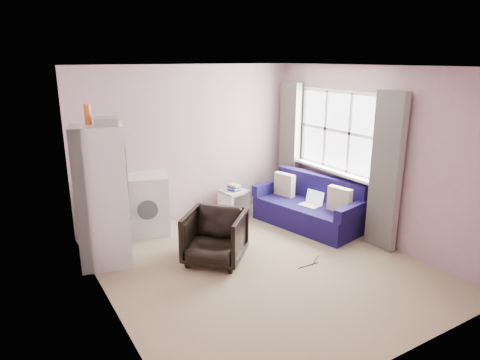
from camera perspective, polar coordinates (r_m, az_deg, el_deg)
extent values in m
cube|color=#968162|center=(5.66, 2.74, -11.40)|extent=(3.80, 4.20, 0.02)
cube|color=silver|center=(5.03, 3.14, 15.01)|extent=(3.80, 4.20, 0.02)
cube|color=#A7848C|center=(7.01, -6.74, 4.83)|extent=(3.80, 0.02, 2.50)
cube|color=#A7848C|center=(3.74, 21.34, -6.26)|extent=(3.80, 0.02, 2.50)
cube|color=#A7848C|center=(4.47, -17.88, -2.30)|extent=(0.02, 4.20, 2.50)
cube|color=#A7848C|center=(6.44, 17.22, 3.22)|extent=(0.02, 4.20, 2.50)
cube|color=white|center=(6.86, 12.93, 6.41)|extent=(0.01, 1.60, 1.20)
imported|color=black|center=(5.62, -3.35, -7.27)|extent=(1.00, 1.00, 0.75)
cube|color=silver|center=(5.69, -17.87, -2.05)|extent=(0.76, 0.76, 1.82)
cube|color=#414448|center=(5.76, -14.52, -4.01)|extent=(0.16, 0.57, 0.02)
cube|color=#414448|center=(5.83, -14.92, 1.55)|extent=(0.03, 0.04, 0.52)
cube|color=silver|center=(5.56, -14.90, 1.63)|extent=(0.11, 0.42, 0.62)
cylinder|color=#CD6229|center=(5.52, -19.65, 8.31)|extent=(0.10, 0.10, 0.25)
cube|color=#9B9A91|center=(5.37, -17.42, 7.47)|extent=(0.34, 0.37, 0.09)
cube|color=silver|center=(6.70, -12.27, -3.04)|extent=(0.80, 0.80, 0.90)
cube|color=#414448|center=(6.56, -12.48, 0.38)|extent=(0.74, 0.73, 0.05)
cylinder|color=#414448|center=(6.39, -12.20, -3.92)|extent=(0.29, 0.11, 0.30)
cube|color=silver|center=(7.19, -0.82, -1.56)|extent=(0.45, 0.45, 0.04)
cube|color=silver|center=(7.31, -0.81, -4.34)|extent=(0.45, 0.45, 0.04)
cube|color=silver|center=(7.15, -1.98, -3.37)|extent=(0.09, 0.40, 0.45)
cube|color=silver|center=(7.36, 0.32, -2.79)|extent=(0.09, 0.40, 0.45)
cube|color=navy|center=(7.18, -0.82, -1.32)|extent=(0.16, 0.21, 0.03)
cube|color=tan|center=(7.18, -0.75, -1.10)|extent=(0.17, 0.22, 0.03)
cube|color=navy|center=(7.16, -0.90, -0.91)|extent=(0.15, 0.20, 0.03)
cube|color=tan|center=(7.16, -0.75, -0.70)|extent=(0.18, 0.22, 0.03)
cube|color=#18104D|center=(6.92, 9.01, -4.56)|extent=(1.13, 1.81, 0.37)
cube|color=#18104D|center=(7.04, 10.71, -0.94)|extent=(0.52, 1.68, 0.41)
cube|color=#18104D|center=(6.40, 14.85, -3.98)|extent=(0.80, 0.30, 0.19)
cube|color=#18104D|center=(7.33, 4.10, -0.93)|extent=(0.80, 0.30, 0.19)
cube|color=beige|center=(6.54, 13.13, -2.56)|extent=(0.19, 0.39, 0.37)
cube|color=beige|center=(7.16, 5.96, -0.60)|extent=(0.19, 0.39, 0.37)
cube|color=silver|center=(6.75, 9.31, -3.35)|extent=(0.28, 0.35, 0.02)
cube|color=silver|center=(6.80, 9.95, -2.28)|extent=(0.12, 0.31, 0.20)
cube|color=white|center=(6.94, 12.20, 1.24)|extent=(0.14, 1.70, 0.04)
cube|color=white|center=(6.96, 12.52, 1.53)|extent=(0.02, 1.68, 0.05)
cube|color=white|center=(6.84, 12.82, 6.40)|extent=(0.02, 1.68, 0.05)
cube|color=white|center=(6.77, 13.14, 11.40)|extent=(0.02, 1.68, 0.05)
cube|color=white|center=(6.30, 17.83, 5.22)|extent=(0.02, 0.05, 1.20)
cube|color=white|center=(6.66, 14.40, 6.03)|extent=(0.02, 0.05, 1.20)
cube|color=white|center=(7.04, 11.32, 6.74)|extent=(0.02, 0.05, 1.20)
cube|color=white|center=(7.43, 8.56, 7.35)|extent=(0.02, 0.05, 1.20)
cube|color=beige|center=(6.14, 18.90, 1.03)|extent=(0.12, 0.46, 2.18)
cube|color=beige|center=(7.66, 6.59, 4.65)|extent=(0.12, 0.46, 2.18)
cylinder|color=black|center=(5.85, 10.01, -10.51)|extent=(0.26, 0.19, 0.01)
cylinder|color=black|center=(5.71, 9.05, -11.19)|extent=(0.31, 0.02, 0.01)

